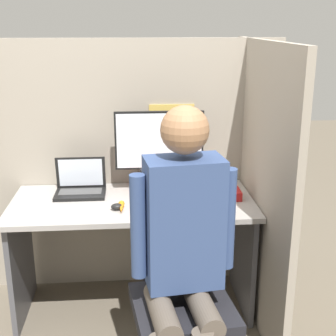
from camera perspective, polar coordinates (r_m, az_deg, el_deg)
The scene contains 11 objects.
cubicle_panel_back at distance 3.09m, azimuth -4.40°, elevation 0.07°, with size 1.94×0.05×1.66m.
cubicle_panel_right at distance 2.80m, azimuth 11.07°, elevation -2.13°, with size 0.04×1.28×1.66m.
desk at distance 2.87m, azimuth -4.27°, elevation -7.35°, with size 1.44×0.65×0.73m.
paper_box at distance 2.93m, azimuth -1.03°, elevation -2.09°, with size 0.29×0.23×0.08m.
monitor at distance 2.85m, azimuth -1.07°, elevation 3.07°, with size 0.54×0.16×0.43m.
laptop at distance 2.93m, azimuth -10.62°, elevation -2.30°, with size 0.30×0.21×0.22m.
mouse at distance 2.67m, azimuth -6.25°, elevation -4.71°, with size 0.07×0.05×0.04m.
stapler at distance 2.85m, azimuth 8.34°, elevation -3.12°, with size 0.04×0.14×0.05m.
carrot_toy at distance 2.65m, azimuth -5.71°, elevation -4.81°, with size 0.04×0.15×0.04m.
office_chair at distance 2.35m, azimuth 1.90°, elevation -13.30°, with size 0.54×0.57×1.07m.
person at distance 2.08m, azimuth 1.88°, elevation -9.11°, with size 0.48×0.49×1.42m.
Camera 1 is at (0.01, -2.28, 1.75)m, focal length 50.00 mm.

